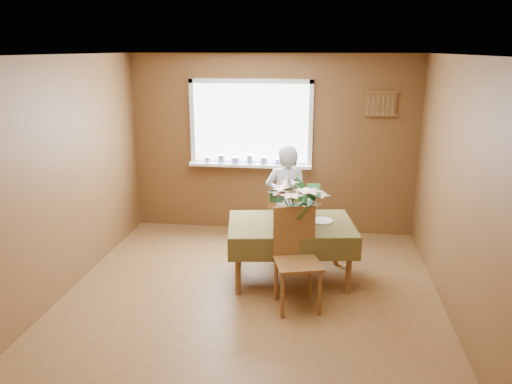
# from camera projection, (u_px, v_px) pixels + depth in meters

# --- Properties ---
(floor) EXTENTS (4.50, 4.50, 0.00)m
(floor) POSITION_uv_depth(u_px,v_px,m) (249.00, 303.00, 5.20)
(floor) COLOR brown
(floor) RESTS_ON ground
(ceiling) EXTENTS (4.50, 4.50, 0.00)m
(ceiling) POSITION_uv_depth(u_px,v_px,m) (248.00, 55.00, 4.51)
(ceiling) COLOR white
(ceiling) RESTS_ON wall_back
(wall_back) EXTENTS (4.00, 0.00, 4.00)m
(wall_back) POSITION_uv_depth(u_px,v_px,m) (272.00, 145.00, 7.00)
(wall_back) COLOR brown
(wall_back) RESTS_ON floor
(wall_front) EXTENTS (4.00, 0.00, 4.00)m
(wall_front) POSITION_uv_depth(u_px,v_px,m) (187.00, 298.00, 2.72)
(wall_front) COLOR brown
(wall_front) RESTS_ON floor
(wall_left) EXTENTS (0.00, 4.50, 4.50)m
(wall_left) POSITION_uv_depth(u_px,v_px,m) (56.00, 181.00, 5.11)
(wall_left) COLOR brown
(wall_left) RESTS_ON floor
(wall_right) EXTENTS (0.00, 4.50, 4.50)m
(wall_right) POSITION_uv_depth(u_px,v_px,m) (462.00, 196.00, 4.60)
(wall_right) COLOR brown
(wall_right) RESTS_ON floor
(window_assembly) EXTENTS (1.72, 0.20, 1.22)m
(window_assembly) POSITION_uv_depth(u_px,v_px,m) (251.00, 139.00, 6.96)
(window_assembly) COLOR white
(window_assembly) RESTS_ON wall_back
(spoon_rack) EXTENTS (0.44, 0.05, 0.33)m
(spoon_rack) POSITION_uv_depth(u_px,v_px,m) (381.00, 104.00, 6.61)
(spoon_rack) COLOR brown
(spoon_rack) RESTS_ON wall_back
(dining_table) EXTENTS (1.53, 1.16, 0.68)m
(dining_table) POSITION_uv_depth(u_px,v_px,m) (291.00, 230.00, 5.60)
(dining_table) COLOR brown
(dining_table) RESTS_ON floor
(chair_far) EXTENTS (0.44, 0.44, 0.90)m
(chair_far) POSITION_uv_depth(u_px,v_px,m) (285.00, 218.00, 6.32)
(chair_far) COLOR brown
(chair_far) RESTS_ON floor
(chair_near) EXTENTS (0.54, 0.54, 1.02)m
(chair_near) POSITION_uv_depth(u_px,v_px,m) (296.00, 254.00, 5.06)
(chair_near) COLOR brown
(chair_near) RESTS_ON floor
(seated_woman) EXTENTS (0.55, 0.39, 1.44)m
(seated_woman) POSITION_uv_depth(u_px,v_px,m) (286.00, 202.00, 6.18)
(seated_woman) COLOR white
(seated_woman) RESTS_ON floor
(flower_bouquet) EXTENTS (0.60, 0.60, 0.52)m
(flower_bouquet) POSITION_uv_depth(u_px,v_px,m) (298.00, 200.00, 5.28)
(flower_bouquet) COLOR white
(flower_bouquet) RESTS_ON dining_table
(side_plate) EXTENTS (0.35, 0.35, 0.01)m
(side_plate) POSITION_uv_depth(u_px,v_px,m) (322.00, 221.00, 5.63)
(side_plate) COLOR white
(side_plate) RESTS_ON dining_table
(table_knife) EXTENTS (0.06, 0.24, 0.00)m
(table_knife) POSITION_uv_depth(u_px,v_px,m) (310.00, 227.00, 5.44)
(table_knife) COLOR silver
(table_knife) RESTS_ON dining_table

